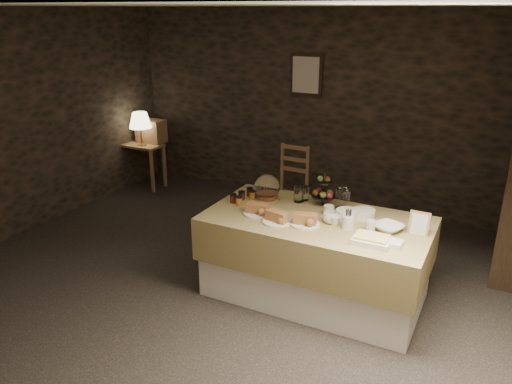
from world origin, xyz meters
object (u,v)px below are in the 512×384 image
at_px(buffet_table, 315,252).
at_px(chair, 291,184).
at_px(console_table, 142,153).
at_px(fruit_stand, 324,192).
at_px(table_lamp, 140,121).
at_px(wine_rack, 151,131).

distance_m(buffet_table, chair, 2.06).
bearing_deg(console_table, chair, 1.74).
bearing_deg(fruit_stand, table_lamp, 158.01).
xyz_separation_m(table_lamp, chair, (2.35, 0.12, -0.64)).
height_order(buffet_table, wine_rack, wine_rack).
bearing_deg(wine_rack, table_lamp, -90.00).
bearing_deg(chair, wine_rack, 178.83).
distance_m(wine_rack, fruit_stand, 3.66).
bearing_deg(table_lamp, fruit_stand, -21.99).
height_order(wine_rack, fruit_stand, fruit_stand).
relative_size(wine_rack, chair, 0.59).
distance_m(table_lamp, wine_rack, 0.31).
distance_m(buffet_table, wine_rack, 3.89).
height_order(table_lamp, wine_rack, table_lamp).
relative_size(console_table, table_lamp, 1.36).
bearing_deg(console_table, fruit_stand, -22.43).
distance_m(buffet_table, table_lamp, 3.81).
relative_size(buffet_table, chair, 2.84).
relative_size(buffet_table, fruit_stand, 6.27).
bearing_deg(chair, console_table, -176.82).
bearing_deg(buffet_table, wine_rack, 150.61).
height_order(buffet_table, fruit_stand, fruit_stand).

